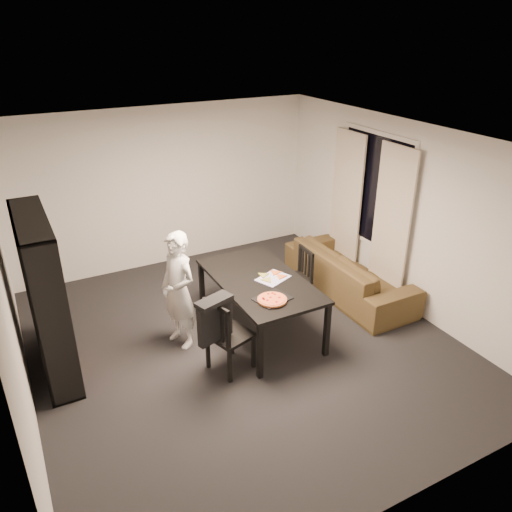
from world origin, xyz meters
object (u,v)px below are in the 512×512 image
bookshelf (45,297)px  person (179,290)px  baking_tray (272,299)px  sofa (349,272)px  dining_table (260,284)px  chair_left (224,332)px  pepperoni_pizza (272,299)px  chair_right (299,273)px

bookshelf → person: (1.48, -0.23, -0.19)m
baking_tray → sofa: size_ratio=0.18×
bookshelf → dining_table: bearing=-10.1°
person → chair_left: bearing=-2.0°
dining_table → sofa: dining_table is taller
person → pepperoni_pizza: person is taller
bookshelf → sofa: size_ratio=0.84×
chair_right → sofa: 0.86m
chair_left → chair_right: size_ratio=1.12×
dining_table → pepperoni_pizza: bearing=-103.5°
sofa → dining_table: bearing=99.5°
bookshelf → person: bookshelf is taller
chair_left → chair_right: (1.59, 0.91, -0.06)m
dining_table → baking_tray: baking_tray is taller
baking_tray → chair_left: bearing=-175.2°
baking_tray → person: bearing=141.2°
bookshelf → chair_left: bearing=-30.5°
chair_left → sofa: size_ratio=0.42×
bookshelf → person: size_ratio=1.25×
dining_table → pepperoni_pizza: size_ratio=5.26×
dining_table → chair_left: chair_left is taller
dining_table → pepperoni_pizza: (-0.13, -0.56, 0.09)m
pepperoni_pizza → bookshelf: bearing=156.9°
pepperoni_pizza → chair_left: bearing=-179.3°
person → pepperoni_pizza: bearing=28.9°
dining_table → pepperoni_pizza: pepperoni_pizza is taller
baking_tray → sofa: (1.78, 0.80, -0.44)m
dining_table → chair_left: (-0.76, -0.57, -0.15)m
chair_right → dining_table: bearing=-64.6°
chair_left → chair_right: 1.83m
chair_left → pepperoni_pizza: size_ratio=2.74×
chair_left → baking_tray: bearing=-102.7°
bookshelf → dining_table: (2.49, -0.45, -0.25)m
bookshelf → chair_left: 2.05m
chair_left → person: (-0.25, 0.78, 0.21)m
bookshelf → chair_right: bookshelf is taller
person → pepperoni_pizza: size_ratio=4.34×
chair_right → baking_tray: bearing=-44.5°
dining_table → chair_left: bearing=-143.3°
person → pepperoni_pizza: 1.17m
chair_right → pepperoni_pizza: (-0.96, -0.90, 0.30)m
bookshelf → pepperoni_pizza: 2.57m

